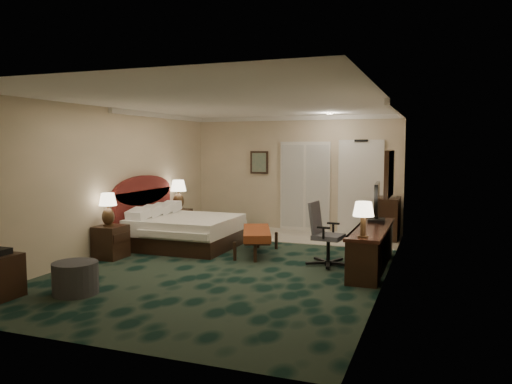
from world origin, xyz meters
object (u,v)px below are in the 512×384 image
(desk, at_px, (372,248))
(tv, at_px, (377,202))
(lamp_far, at_px, (178,195))
(ottoman, at_px, (75,278))
(desk_chair, at_px, (328,234))
(nightstand_far, at_px, (178,222))
(minibar, at_px, (388,218))
(bed_bench, at_px, (257,242))
(lamp_near, at_px, (108,210))
(nightstand_near, at_px, (111,242))
(bed, at_px, (186,232))

(desk, height_order, tv, tv)
(lamp_far, relative_size, ottoman, 1.09)
(desk_chair, bearing_deg, nightstand_far, 163.18)
(desk_chair, height_order, minibar, desk_chair)
(lamp_far, height_order, tv, tv)
(desk, bearing_deg, bed_bench, 170.15)
(desk_chair, bearing_deg, bed_bench, 171.94)
(tv, bearing_deg, nightstand_far, 163.19)
(tv, relative_size, minibar, 0.96)
(ottoman, bearing_deg, desk_chair, 44.17)
(lamp_far, relative_size, minibar, 0.73)
(lamp_near, height_order, lamp_far, lamp_far)
(bed_bench, distance_m, minibar, 3.20)
(ottoman, bearing_deg, desk, 37.99)
(ottoman, bearing_deg, nightstand_far, 101.37)
(nightstand_near, height_order, ottoman, nightstand_near)
(bed_bench, bearing_deg, lamp_near, -174.28)
(nightstand_far, bearing_deg, nightstand_near, -90.02)
(lamp_far, height_order, bed_bench, lamp_far)
(bed_bench, distance_m, desk, 2.16)
(bed, xyz_separation_m, bed_bench, (1.55, -0.16, -0.07))
(desk, bearing_deg, minibar, 90.23)
(lamp_near, bearing_deg, minibar, 38.67)
(minibar, bearing_deg, ottoman, -122.71)
(desk, xyz_separation_m, tv, (-0.00, 0.64, 0.68))
(nightstand_far, distance_m, minibar, 4.60)
(nightstand_near, relative_size, desk_chair, 0.55)
(desk, distance_m, desk_chair, 0.74)
(nightstand_near, xyz_separation_m, nightstand_far, (0.00, 2.45, 0.00))
(lamp_far, xyz_separation_m, bed_bench, (2.34, -1.29, -0.68))
(nightstand_far, relative_size, bed_bench, 0.42)
(lamp_far, distance_m, minibar, 4.61)
(bed, xyz_separation_m, nightstand_near, (-0.80, -1.34, -0.01))
(lamp_near, xyz_separation_m, desk, (4.50, 0.83, -0.53))
(ottoman, xyz_separation_m, tv, (3.57, 3.44, 0.81))
(lamp_far, distance_m, desk, 4.80)
(tv, height_order, desk_chair, tv)
(minibar, bearing_deg, bed_bench, -131.52)
(ottoman, height_order, desk, desk)
(bed, xyz_separation_m, ottoman, (0.10, -3.33, -0.08))
(lamp_near, height_order, bed_bench, lamp_near)
(tv, xyz_separation_m, minibar, (-0.01, 2.12, -0.57))
(lamp_far, height_order, ottoman, lamp_far)
(lamp_near, xyz_separation_m, tv, (4.49, 1.47, 0.15))
(bed, distance_m, tv, 3.74)
(minibar, bearing_deg, tv, -89.82)
(desk, xyz_separation_m, desk_chair, (-0.71, -0.01, 0.19))
(tv, height_order, minibar, tv)
(nightstand_near, height_order, desk_chair, desk_chair)
(lamp_near, bearing_deg, nightstand_near, 37.41)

